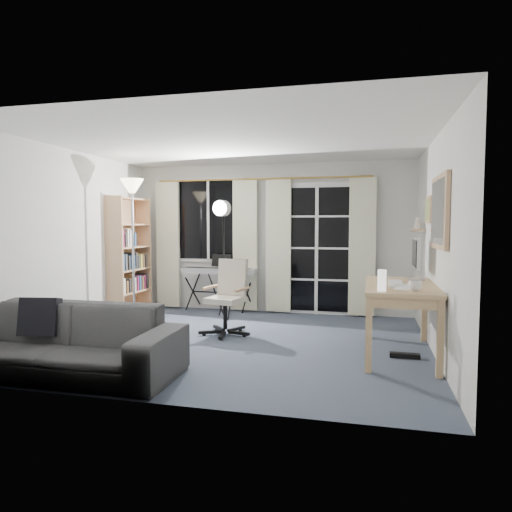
{
  "coord_description": "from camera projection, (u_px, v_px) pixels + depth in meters",
  "views": [
    {
      "loc": [
        1.52,
        -5.25,
        1.43
      ],
      "look_at": [
        0.15,
        0.35,
        1.03
      ],
      "focal_mm": 32.0,
      "sensor_mm": 36.0,
      "label": 1
    }
  ],
  "objects": [
    {
      "name": "desk_clutter",
      "position": [
        395.0,
        303.0,
        4.73
      ],
      "size": [
        0.46,
        0.88,
        0.99
      ],
      "rotation": [
        0.0,
        0.0,
        -0.01
      ],
      "color": "white",
      "rests_on": "desk"
    },
    {
      "name": "window",
      "position": [
        209.0,
        220.0,
        7.6
      ],
      "size": [
        1.2,
        0.08,
        1.4
      ],
      "color": "white",
      "rests_on": "floor"
    },
    {
      "name": "mug",
      "position": [
        415.0,
        285.0,
        4.42
      ],
      "size": [
        0.13,
        0.1,
        0.13
      ],
      "primitive_type": "imported",
      "rotation": [
        0.0,
        0.0,
        -0.01
      ],
      "color": "silver",
      "rests_on": "desk"
    },
    {
      "name": "sofa",
      "position": [
        61.0,
        329.0,
        4.32
      ],
      "size": [
        2.25,
        0.68,
        0.88
      ],
      "rotation": [
        0.0,
        0.0,
        0.01
      ],
      "color": "#2C2C2F",
      "rests_on": "floor"
    },
    {
      "name": "wall_mirror",
      "position": [
        439.0,
        212.0,
        4.57
      ],
      "size": [
        0.04,
        0.94,
        0.74
      ],
      "color": "tan",
      "rests_on": "floor"
    },
    {
      "name": "studio_light",
      "position": [
        222.0,
        222.0,
        6.77
      ],
      "size": [
        0.36,
        0.37,
        1.82
      ],
      "rotation": [
        0.0,
        0.0,
        -0.15
      ],
      "color": "black",
      "rests_on": "floor"
    },
    {
      "name": "bookshelf",
      "position": [
        127.0,
        260.0,
        7.12
      ],
      "size": [
        0.33,
        0.87,
        1.85
      ],
      "rotation": [
        0.0,
        0.0,
        -0.04
      ],
      "color": "tan",
      "rests_on": "floor"
    },
    {
      "name": "french_door",
      "position": [
        317.0,
        250.0,
        7.21
      ],
      "size": [
        1.32,
        0.09,
        2.11
      ],
      "color": "white",
      "rests_on": "floor"
    },
    {
      "name": "wall_shelf",
      "position": [
        418.0,
        226.0,
        5.96
      ],
      "size": [
        0.16,
        0.3,
        0.18
      ],
      "color": "tan",
      "rests_on": "floor"
    },
    {
      "name": "desk",
      "position": [
        400.0,
        293.0,
        4.94
      ],
      "size": [
        0.74,
        1.46,
        0.78
      ],
      "rotation": [
        0.0,
        0.0,
        -0.01
      ],
      "color": "tan",
      "rests_on": "floor"
    },
    {
      "name": "office_chair",
      "position": [
        229.0,
        290.0,
        5.96
      ],
      "size": [
        0.67,
        0.66,
        0.97
      ],
      "rotation": [
        0.0,
        0.0,
        -0.2
      ],
      "color": "black",
      "rests_on": "floor"
    },
    {
      "name": "keyboard_piano",
      "position": [
        220.0,
        272.0,
        7.33
      ],
      "size": [
        1.22,
        0.62,
        0.88
      ],
      "rotation": [
        0.0,
        0.0,
        -0.03
      ],
      "color": "black",
      "rests_on": "floor"
    },
    {
      "name": "monitor",
      "position": [
        416.0,
        255.0,
        5.3
      ],
      "size": [
        0.19,
        0.56,
        0.49
      ],
      "rotation": [
        0.0,
        0.0,
        -0.01
      ],
      "color": "silver",
      "rests_on": "desk"
    },
    {
      "name": "curtains",
      "position": [
        261.0,
        245.0,
        7.32
      ],
      "size": [
        3.6,
        0.07,
        2.13
      ],
      "color": "gold",
      "rests_on": "floor"
    },
    {
      "name": "floor",
      "position": [
        237.0,
        342.0,
        5.55
      ],
      "size": [
        4.5,
        4.0,
        0.02
      ],
      "primitive_type": "cube",
      "color": "#3C4658",
      "rests_on": "ground"
    },
    {
      "name": "torchiere_lamp",
      "position": [
        132.0,
        208.0,
        6.39
      ],
      "size": [
        0.34,
        0.34,
        2.06
      ],
      "rotation": [
        0.0,
        0.0,
        -0.05
      ],
      "color": "#B2B2B7",
      "rests_on": "floor"
    },
    {
      "name": "framed_print",
      "position": [
        429.0,
        210.0,
        5.44
      ],
      "size": [
        0.03,
        0.42,
        0.32
      ],
      "color": "tan",
      "rests_on": "floor"
    }
  ]
}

